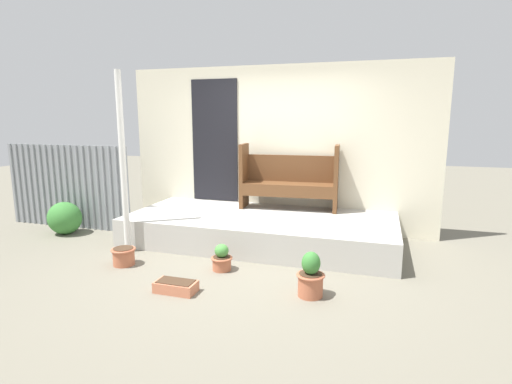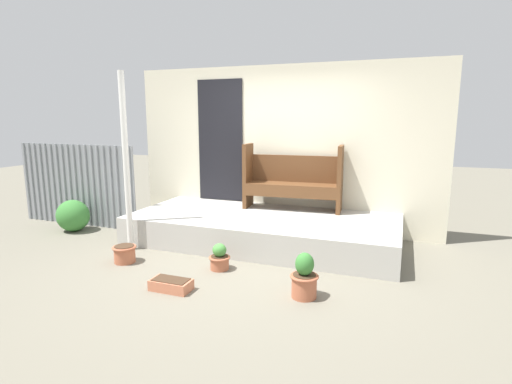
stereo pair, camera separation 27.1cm
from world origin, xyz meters
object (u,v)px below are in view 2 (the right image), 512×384
Objects in this scene: support_post at (126,163)px; flower_pot_middle at (220,258)px; bench at (293,178)px; flower_pot_right at (304,278)px; planter_box_rect at (171,285)px; shrub_by_fence at (73,216)px; flower_pot_left at (125,253)px.

support_post reaches higher than flower_pot_middle.
flower_pot_right is (0.71, -2.15, -0.68)m from bench.
shrub_by_fence reaches higher than planter_box_rect.
flower_pot_left is 0.56× the size of shrub_by_fence.
bench is 2.36m from flower_pot_right.
flower_pot_middle is at bearing 160.90° from flower_pot_right.
bench reaches higher than planter_box_rect.
support_post is 1.58× the size of bench.
bench is 5.05× the size of flower_pot_left.
support_post is 4.52× the size of shrub_by_fence.
bench reaches higher than flower_pot_left.
planter_box_rect is at bearing -27.43° from shrub_by_fence.
shrub_by_fence reaches higher than flower_pot_middle.
bench is 1.95m from flower_pot_middle.
planter_box_rect is (-0.64, -2.47, -0.82)m from bench.
flower_pot_right is at bearing 13.32° from planter_box_rect.
shrub_by_fence is at bearing 165.12° from flower_pot_right.
bench is 4.72× the size of flower_pot_middle.
flower_pot_right is at bearing -13.79° from support_post.
flower_pot_middle is 0.75m from planter_box_rect.
shrub_by_fence is at bearing 152.57° from planter_box_rect.
flower_pot_right is (2.60, -0.64, -0.99)m from support_post.
shrub_by_fence is (-1.44, 0.43, -0.94)m from support_post.
flower_pot_left is at bearing -133.64° from bench.
flower_pot_left is at bearing 152.85° from planter_box_rect.
bench reaches higher than flower_pot_middle.
planter_box_rect is at bearing -37.54° from support_post.
support_post reaches higher than flower_pot_left.
flower_pot_left is 1.12m from planter_box_rect.
flower_pot_middle is 1.19m from flower_pot_right.
support_post reaches higher than shrub_by_fence.
support_post is at bearing -16.82° from shrub_by_fence.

